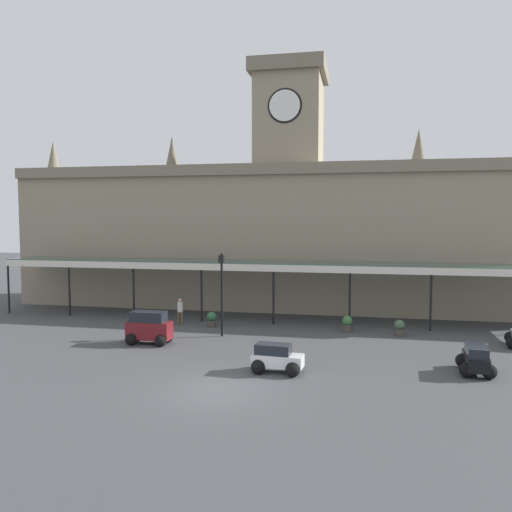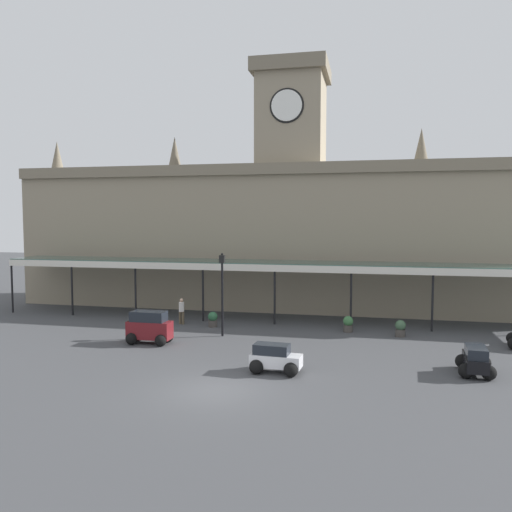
% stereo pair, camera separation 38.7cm
% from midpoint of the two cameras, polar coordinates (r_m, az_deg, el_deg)
% --- Properties ---
extents(ground_plane, '(140.00, 140.00, 0.00)m').
position_cam_midpoint_polar(ground_plane, '(21.11, -4.79, -14.65)').
color(ground_plane, '#434447').
extents(station_building, '(41.93, 6.97, 18.32)m').
position_cam_midpoint_polar(station_building, '(39.58, 3.39, 2.91)').
color(station_building, gray).
rests_on(station_building, ground).
extents(entrance_canopy, '(38.75, 3.26, 3.92)m').
position_cam_midpoint_polar(entrance_canopy, '(34.06, 1.99, -0.93)').
color(entrance_canopy, '#38564C').
rests_on(entrance_canopy, ground).
extents(car_black_estate, '(1.65, 2.31, 1.27)m').
position_cam_midpoint_polar(car_black_estate, '(24.91, 22.78, -10.66)').
color(car_black_estate, black).
rests_on(car_black_estate, ground).
extents(car_white_estate, '(2.31, 1.65, 1.27)m').
position_cam_midpoint_polar(car_white_estate, '(23.17, 1.83, -11.45)').
color(car_white_estate, silver).
rests_on(car_white_estate, ground).
extents(car_maroon_van, '(2.41, 1.61, 1.77)m').
position_cam_midpoint_polar(car_maroon_van, '(28.78, -12.17, -7.93)').
color(car_maroon_van, maroon).
rests_on(car_maroon_van, ground).
extents(pedestrian_crossing_forecourt, '(0.38, 0.34, 1.67)m').
position_cam_midpoint_polar(pedestrian_crossing_forecourt, '(33.51, -8.74, -5.99)').
color(pedestrian_crossing_forecourt, brown).
rests_on(pedestrian_crossing_forecourt, ground).
extents(victorian_lamppost, '(0.30, 0.30, 4.84)m').
position_cam_midpoint_polar(victorian_lamppost, '(29.61, -4.20, -3.19)').
color(victorian_lamppost, black).
rests_on(victorian_lamppost, ground).
extents(planter_by_canopy, '(0.60, 0.60, 0.96)m').
position_cam_midpoint_polar(planter_by_canopy, '(31.07, 15.28, -7.69)').
color(planter_by_canopy, '#47423D').
rests_on(planter_by_canopy, ground).
extents(planter_near_kerb, '(0.60, 0.60, 0.96)m').
position_cam_midpoint_polar(planter_near_kerb, '(31.58, 9.73, -7.40)').
color(planter_near_kerb, '#47423D').
rests_on(planter_near_kerb, ground).
extents(planter_forecourt_centre, '(0.60, 0.60, 0.96)m').
position_cam_midpoint_polar(planter_forecourt_centre, '(32.56, -5.28, -7.01)').
color(planter_forecourt_centre, '#47423D').
rests_on(planter_forecourt_centre, ground).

